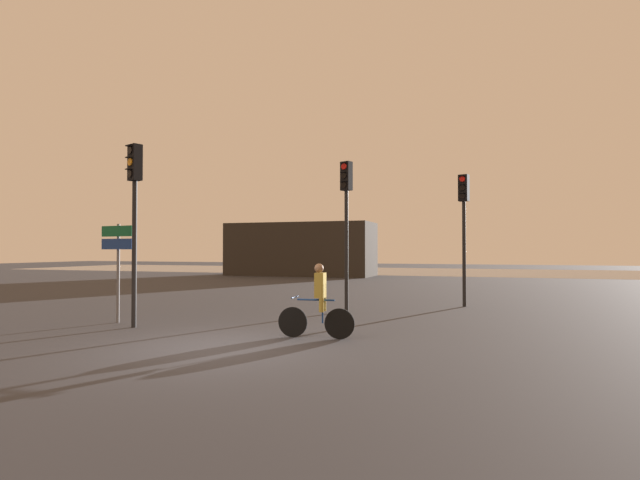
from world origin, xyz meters
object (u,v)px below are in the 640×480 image
object	(u,v)px
cyclist	(319,300)
distant_building	(301,249)
traffic_light_center	(346,208)
traffic_light_near_left	(135,200)
traffic_light_far_right	(464,215)
direction_sign_post	(117,254)

from	to	relation	value
cyclist	distant_building	bearing A→B (deg)	17.38
distant_building	traffic_light_center	bearing A→B (deg)	-65.27
distant_building	cyclist	xyz separation A→B (m)	(9.84, -24.55, -1.13)
distant_building	traffic_light_near_left	world-z (taller)	traffic_light_near_left
traffic_light_center	cyclist	distance (m)	5.35
traffic_light_far_right	direction_sign_post	bearing A→B (deg)	56.18
distant_building	traffic_light_near_left	distance (m)	25.13
traffic_light_near_left	cyclist	size ratio (longest dim) A/B	2.66
traffic_light_far_right	traffic_light_near_left	xyz separation A→B (m)	(-7.53, -7.29, 0.05)
traffic_light_center	traffic_light_near_left	xyz separation A→B (m)	(-4.11, -4.76, -0.09)
distant_building	direction_sign_post	xyz separation A→B (m)	(4.07, -24.08, -0.16)
traffic_light_center	distant_building	bearing A→B (deg)	-45.51
traffic_light_center	traffic_light_near_left	bearing A→B (deg)	68.94
distant_building	traffic_light_near_left	size ratio (longest dim) A/B	2.39
traffic_light_near_left	cyclist	xyz separation A→B (m)	(4.82, 0.04, -2.33)
direction_sign_post	distant_building	bearing A→B (deg)	-73.01
traffic_light_far_right	cyclist	distance (m)	8.07
direction_sign_post	traffic_light_center	bearing A→B (deg)	-132.67
traffic_light_center	direction_sign_post	distance (m)	6.77
cyclist	traffic_light_center	bearing A→B (deg)	4.03
traffic_light_center	traffic_light_near_left	world-z (taller)	traffic_light_center
traffic_light_center	direction_sign_post	bearing A→B (deg)	59.68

